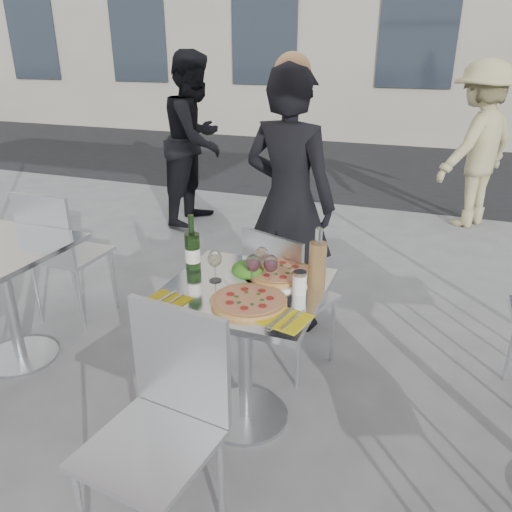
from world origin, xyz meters
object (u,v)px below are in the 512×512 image
(carafe, at_px, (317,264))
(napkin_right, at_px, (286,319))
(salad_plate, at_px, (247,271))
(wineglass_white_a, at_px, (215,260))
(side_chair_lfar, at_px, (60,247))
(pedestrian_a, at_px, (196,140))
(main_table, at_px, (245,327))
(pizza_near, at_px, (249,301))
(wineglass_red_a, at_px, (253,264))
(side_table_left, at_px, (5,280))
(chair_far, at_px, (283,291))
(pizza_far, at_px, (279,273))
(pedestrian_b, at_px, (477,146))
(sugar_shaker, at_px, (300,283))
(wineglass_red_b, at_px, (271,265))
(wineglass_white_b, at_px, (262,256))
(chair_near, at_px, (164,413))
(woman_diner, at_px, (289,203))
(wine_bottle, at_px, (193,250))
(napkin_left, at_px, (165,301))

(carafe, relative_size, napkin_right, 1.36)
(salad_plate, bearing_deg, wineglass_white_a, -148.48)
(side_chair_lfar, distance_m, carafe, 1.90)
(pedestrian_a, bearing_deg, carafe, -142.80)
(main_table, xyz_separation_m, pizza_near, (0.08, -0.13, 0.22))
(wineglass_red_a, relative_size, napkin_right, 0.74)
(side_table_left, xyz_separation_m, wineglass_red_a, (1.53, 0.03, 0.32))
(chair_far, bearing_deg, pizza_far, 122.88)
(pedestrian_b, distance_m, sugar_shaker, 3.83)
(wineglass_white_a, bearing_deg, pizza_near, -33.18)
(wineglass_red_b, bearing_deg, wineglass_white_b, 133.18)
(chair_near, bearing_deg, napkin_right, 63.18)
(pedestrian_b, bearing_deg, woman_diner, 8.39)
(pedestrian_a, relative_size, wineglass_red_a, 11.31)
(chair_near, bearing_deg, pizza_near, 84.74)
(main_table, height_order, salad_plate, salad_plate)
(pedestrian_a, xyz_separation_m, wineglass_red_a, (1.74, -2.80, -0.03))
(wineglass_white_b, bearing_deg, pedestrian_b, 74.07)
(pedestrian_b, height_order, wine_bottle, pedestrian_b)
(chair_far, xyz_separation_m, napkin_left, (-0.31, -0.73, 0.23))
(side_chair_lfar, distance_m, pedestrian_a, 2.38)
(pizza_near, xyz_separation_m, salad_plate, (-0.10, 0.23, 0.03))
(chair_far, xyz_separation_m, wineglass_white_b, (-0.01, -0.34, 0.34))
(chair_near, height_order, pizza_near, chair_near)
(side_table_left, xyz_separation_m, pizza_far, (1.61, 0.18, 0.23))
(wine_bottle, bearing_deg, chair_near, -70.84)
(side_chair_lfar, bearing_deg, pedestrian_a, -85.93)
(wineglass_red_b, bearing_deg, pedestrian_a, 123.16)
(chair_near, bearing_deg, side_chair_lfar, 148.40)
(wineglass_red_a, relative_size, napkin_left, 0.77)
(side_chair_lfar, relative_size, wineglass_white_a, 5.98)
(wine_bottle, distance_m, wineglass_white_a, 0.16)
(side_table_left, distance_m, pizza_near, 1.60)
(pizza_far, bearing_deg, salad_plate, -149.88)
(pedestrian_b, distance_m, pizza_near, 4.03)
(pizza_near, bearing_deg, napkin_right, -22.79)
(salad_plate, height_order, sugar_shaker, sugar_shaker)
(pizza_far, relative_size, wineglass_red_a, 2.28)
(pizza_near, height_order, wineglass_white_a, wineglass_white_a)
(wineglass_white_b, distance_m, napkin_left, 0.51)
(side_table_left, height_order, wine_bottle, wine_bottle)
(main_table, relative_size, woman_diner, 0.44)
(pedestrian_b, relative_size, salad_plate, 7.73)
(pizza_far, height_order, napkin_right, pizza_far)
(wineglass_white_b, height_order, napkin_right, wineglass_white_b)
(woman_diner, xyz_separation_m, pizza_near, (0.19, -1.18, -0.10))
(wineglass_red_b, bearing_deg, main_table, -152.57)
(chair_far, distance_m, side_chair_lfar, 1.57)
(side_chair_lfar, bearing_deg, chair_far, 178.90)
(main_table, bearing_deg, napkin_right, -38.53)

